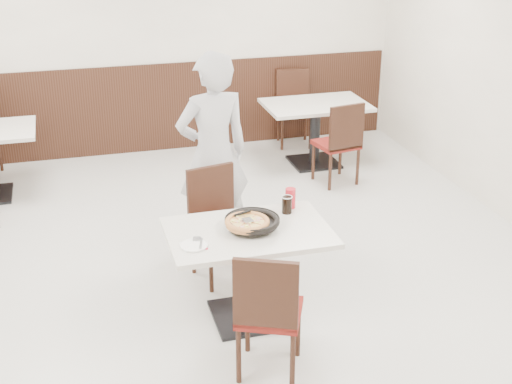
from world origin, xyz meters
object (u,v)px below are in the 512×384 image
object	(u,v)px
side_plate	(194,246)
bg_chair_right_far	(294,109)
chair_far	(221,227)
red_cup	(290,198)
main_table	(249,275)
pizza_pan	(252,224)
chair_near	(269,310)
cola_glass	(287,205)
bg_chair_right_near	(336,142)
diner_person	(213,154)
bg_table_right	(315,134)
pizza	(247,224)

from	to	relation	value
side_plate	bg_chair_right_far	distance (m)	4.41
chair_far	red_cup	world-z (taller)	chair_far
main_table	bg_chair_right_far	xyz separation A→B (m)	(1.61, 3.75, 0.10)
pizza_pan	bg_chair_right_far	size ratio (longest dim) A/B	0.40
chair_near	bg_chair_right_far	world-z (taller)	same
chair_near	cola_glass	distance (m)	1.02
chair_far	bg_chair_right_near	distance (m)	2.45
side_plate	diner_person	size ratio (longest dim) A/B	0.11
chair_near	bg_chair_right_near	xyz separation A→B (m)	(1.69, 3.07, 0.00)
main_table	bg_table_right	size ratio (longest dim) A/B	1.00
pizza	cola_glass	xyz separation A→B (m)	(0.38, 0.23, 0.00)
diner_person	bg_chair_right_far	distance (m)	3.02
chair_far	pizza_pan	distance (m)	0.73
chair_near	pizza_pan	bearing A→B (deg)	108.82
chair_far	bg_chair_right_near	bearing A→B (deg)	-147.18
pizza_pan	bg_chair_right_far	xyz separation A→B (m)	(1.58, 3.73, -0.32)
pizza_pan	bg_chair_right_near	distance (m)	2.91
chair_near	bg_chair_right_far	xyz separation A→B (m)	(1.64, 4.41, 0.00)
cola_glass	bg_table_right	bearing A→B (deg)	65.83
bg_chair_right_near	chair_near	bearing A→B (deg)	-129.51
main_table	pizza	world-z (taller)	pizza
red_cup	diner_person	size ratio (longest dim) A/B	0.09
pizza	diner_person	xyz separation A→B (m)	(0.02, 1.24, 0.11)
red_cup	bg_chair_right_near	size ratio (longest dim) A/B	0.17
main_table	red_cup	xyz separation A→B (m)	(0.42, 0.30, 0.45)
bg_table_right	bg_chair_right_near	bearing A→B (deg)	-87.74
cola_glass	diner_person	world-z (taller)	diner_person
diner_person	bg_table_right	xyz separation A→B (m)	(1.62, 1.81, -0.54)
pizza	cola_glass	size ratio (longest dim) A/B	2.42
cola_glass	bg_chair_right_far	bearing A→B (deg)	70.60
diner_person	side_plate	bearing A→B (deg)	63.50
cola_glass	bg_chair_right_far	distance (m)	3.76
chair_far	bg_table_right	bearing A→B (deg)	-138.24
pizza	red_cup	bearing A→B (deg)	36.28
bg_chair_right_near	pizza	bearing A→B (deg)	-135.22
pizza_pan	pizza	xyz separation A→B (m)	(-0.05, -0.03, 0.02)
bg_table_right	bg_chair_right_far	size ratio (longest dim) A/B	1.26
bg_chair_right_near	bg_chair_right_far	size ratio (longest dim) A/B	1.00
main_table	pizza_pan	xyz separation A→B (m)	(0.03, 0.01, 0.42)
main_table	red_cup	distance (m)	0.69
pizza	bg_chair_right_near	bearing A→B (deg)	55.51
bg_chair_right_near	red_cup	bearing A→B (deg)	-131.03
chair_near	red_cup	distance (m)	1.12
chair_near	diner_person	world-z (taller)	diner_person
chair_far	side_plate	size ratio (longest dim) A/B	4.93
chair_far	diner_person	size ratio (longest dim) A/B	0.52
pizza_pan	cola_glass	size ratio (longest dim) A/B	2.95
main_table	side_plate	size ratio (longest dim) A/B	6.23
side_plate	main_table	bearing A→B (deg)	19.01
cola_glass	diner_person	xyz separation A→B (m)	(-0.36, 1.01, 0.10)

